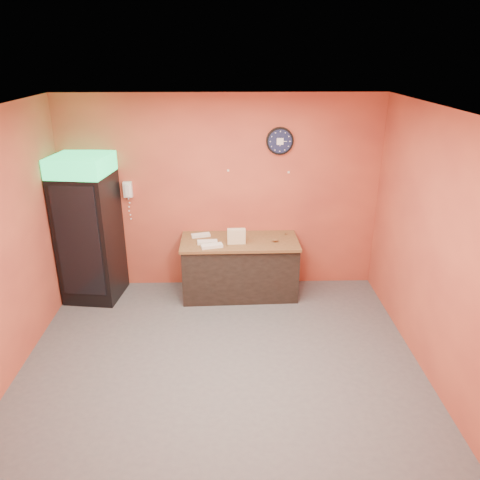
{
  "coord_description": "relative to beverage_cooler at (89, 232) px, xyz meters",
  "views": [
    {
      "loc": [
        0.1,
        -4.42,
        3.32
      ],
      "look_at": [
        0.23,
        0.6,
        1.27
      ],
      "focal_mm": 35.0,
      "sensor_mm": 36.0,
      "label": 1
    }
  ],
  "objects": [
    {
      "name": "floor",
      "position": [
        1.82,
        -1.6,
        -1.0
      ],
      "size": [
        4.5,
        4.5,
        0.0
      ],
      "primitive_type": "plane",
      "color": "#47474C",
      "rests_on": "ground"
    },
    {
      "name": "back_wall",
      "position": [
        1.82,
        0.4,
        0.4
      ],
      "size": [
        4.5,
        0.02,
        2.8
      ],
      "primitive_type": "cube",
      "color": "#C85638",
      "rests_on": "floor"
    },
    {
      "name": "right_wall",
      "position": [
        4.07,
        -1.6,
        0.4
      ],
      "size": [
        0.02,
        4.0,
        2.8
      ],
      "primitive_type": "cube",
      "color": "#C85638",
      "rests_on": "floor"
    },
    {
      "name": "ceiling",
      "position": [
        1.82,
        -1.6,
        1.8
      ],
      "size": [
        4.5,
        4.0,
        0.02
      ],
      "primitive_type": "cube",
      "color": "white",
      "rests_on": "back_wall"
    },
    {
      "name": "beverage_cooler",
      "position": [
        0.0,
        0.0,
        0.0
      ],
      "size": [
        0.81,
        0.81,
        2.05
      ],
      "rotation": [
        0.0,
        0.0,
        -0.13
      ],
      "color": "black",
      "rests_on": "floor"
    },
    {
      "name": "prep_counter",
      "position": [
        2.07,
        0.04,
        -0.6
      ],
      "size": [
        1.63,
        0.77,
        0.8
      ],
      "primitive_type": "cube",
      "rotation": [
        0.0,
        0.0,
        0.03
      ],
      "color": "black",
      "rests_on": "floor"
    },
    {
      "name": "wall_clock",
      "position": [
        2.63,
        0.37,
        1.16
      ],
      "size": [
        0.38,
        0.06,
        0.38
      ],
      "color": "black",
      "rests_on": "back_wall"
    },
    {
      "name": "wall_phone",
      "position": [
        0.51,
        0.34,
        0.5
      ],
      "size": [
        0.12,
        0.11,
        0.22
      ],
      "color": "white",
      "rests_on": "back_wall"
    },
    {
      "name": "butcher_paper",
      "position": [
        2.07,
        0.04,
        -0.18
      ],
      "size": [
        1.65,
        0.81,
        0.04
      ],
      "primitive_type": "cube",
      "rotation": [
        0.0,
        0.0,
        0.01
      ],
      "color": "brown",
      "rests_on": "prep_counter"
    },
    {
      "name": "sub_roll_stack",
      "position": [
        2.02,
        -0.09,
        -0.05
      ],
      "size": [
        0.25,
        0.09,
        0.21
      ],
      "rotation": [
        0.0,
        0.0,
        0.03
      ],
      "color": "beige",
      "rests_on": "butcher_paper"
    },
    {
      "name": "wrapped_sandwich_left",
      "position": [
        1.62,
        -0.08,
        -0.14
      ],
      "size": [
        0.28,
        0.13,
        0.04
      ],
      "primitive_type": "cube",
      "rotation": [
        0.0,
        0.0,
        0.08
      ],
      "color": "silver",
      "rests_on": "butcher_paper"
    },
    {
      "name": "wrapped_sandwich_mid",
      "position": [
        1.69,
        -0.22,
        -0.14
      ],
      "size": [
        0.31,
        0.18,
        0.04
      ],
      "primitive_type": "cube",
      "rotation": [
        0.0,
        0.0,
        0.24
      ],
      "color": "silver",
      "rests_on": "butcher_paper"
    },
    {
      "name": "wrapped_sandwich_right",
      "position": [
        1.52,
        0.18,
        -0.14
      ],
      "size": [
        0.28,
        0.17,
        0.04
      ],
      "primitive_type": "cube",
      "rotation": [
        0.0,
        0.0,
        0.25
      ],
      "color": "silver",
      "rests_on": "butcher_paper"
    },
    {
      "name": "kitchen_tool",
      "position": [
        2.08,
        0.16,
        -0.13
      ],
      "size": [
        0.06,
        0.06,
        0.06
      ],
      "primitive_type": "cylinder",
      "color": "silver",
      "rests_on": "butcher_paper"
    }
  ]
}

